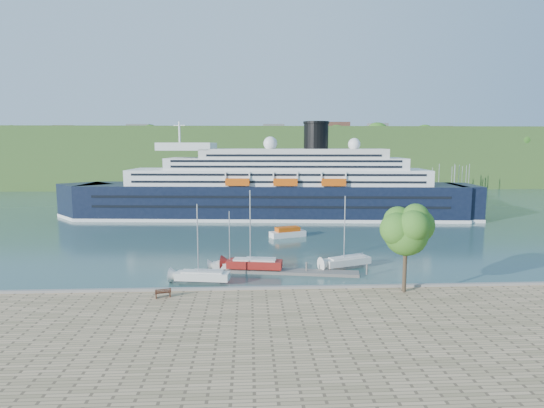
{
  "coord_description": "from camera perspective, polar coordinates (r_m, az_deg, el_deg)",
  "views": [
    {
      "loc": [
        -0.25,
        -49.87,
        17.3
      ],
      "look_at": [
        3.79,
        30.0,
        6.72
      ],
      "focal_mm": 30.0,
      "sensor_mm": 36.0,
      "label": 1
    }
  ],
  "objects": [
    {
      "name": "park_bench",
      "position": [
        50.82,
        -13.52,
        -10.72
      ],
      "size": [
        1.87,
        1.17,
        1.12
      ],
      "primitive_type": null,
      "rotation": [
        0.0,
        0.0,
        0.28
      ],
      "color": "#4B2415",
      "rests_on": "promenade"
    },
    {
      "name": "promenade_tree",
      "position": [
        52.19,
        16.43,
        -4.91
      ],
      "size": [
        6.44,
        6.44,
        10.67
      ],
      "primitive_type": null,
      "color": "#265D18",
      "rests_on": "promenade"
    },
    {
      "name": "sailboat_extra",
      "position": [
        62.39,
        -4.96,
        -4.84
      ],
      "size": [
        6.14,
        1.75,
        7.91
      ],
      "primitive_type": null,
      "rotation": [
        0.0,
        0.0,
        -0.01
      ],
      "color": "silver",
      "rests_on": "ground"
    },
    {
      "name": "sailboat_white_far",
      "position": [
        64.12,
        9.47,
        -3.74
      ],
      "size": [
        7.8,
        4.7,
        9.76
      ],
      "primitive_type": null,
      "rotation": [
        0.0,
        0.0,
        0.37
      ],
      "color": "silver",
      "rests_on": "ground"
    },
    {
      "name": "sailboat_white_near",
      "position": [
        56.99,
        -8.79,
        -5.24
      ],
      "size": [
        7.64,
        3.15,
        9.57
      ],
      "primitive_type": null,
      "rotation": [
        0.0,
        0.0,
        -0.15
      ],
      "color": "silver",
      "rests_on": "ground"
    },
    {
      "name": "floating_pontoon",
      "position": [
        61.95,
        2.48,
        -8.5
      ],
      "size": [
        18.02,
        5.34,
        0.4
      ],
      "primitive_type": null,
      "rotation": [
        0.0,
        0.0,
        -0.18
      ],
      "color": "slate",
      "rests_on": "ground"
    },
    {
      "name": "quay_coping",
      "position": [
        52.23,
        -2.52,
        -10.48
      ],
      "size": [
        220.0,
        0.5,
        0.3
      ],
      "primitive_type": "cube",
      "color": "slate",
      "rests_on": "promenade"
    },
    {
      "name": "cruise_ship",
      "position": [
        106.29,
        -0.21,
        4.29
      ],
      "size": [
        101.27,
        22.52,
        22.55
      ],
      "primitive_type": null,
      "rotation": [
        0.0,
        0.0,
        -0.08
      ],
      "color": "black",
      "rests_on": "ground"
    },
    {
      "name": "tender_launch",
      "position": [
        85.39,
        1.98,
        -3.52
      ],
      "size": [
        7.15,
        4.51,
        1.87
      ],
      "primitive_type": null,
      "rotation": [
        0.0,
        0.0,
        0.35
      ],
      "color": "#C84B0B",
      "rests_on": "ground"
    },
    {
      "name": "sailboat_red",
      "position": [
        61.41,
        -2.22,
        -3.7
      ],
      "size": [
        8.53,
        3.63,
        10.67
      ],
      "primitive_type": null,
      "rotation": [
        0.0,
        0.0,
        -0.17
      ],
      "color": "maroon",
      "rests_on": "ground"
    },
    {
      "name": "ground",
      "position": [
        52.79,
        -2.51,
        -11.6
      ],
      "size": [
        400.0,
        400.0,
        0.0
      ],
      "primitive_type": "plane",
      "color": "#294948",
      "rests_on": "ground"
    },
    {
      "name": "far_hillside",
      "position": [
        194.94,
        -2.84,
        5.97
      ],
      "size": [
        400.0,
        50.0,
        24.0
      ],
      "primitive_type": "cube",
      "color": "#375D25",
      "rests_on": "ground"
    }
  ]
}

